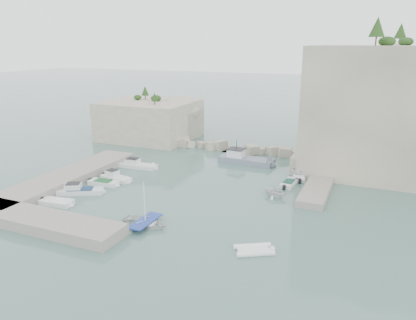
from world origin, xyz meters
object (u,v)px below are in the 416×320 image
at_px(motorboat_b, 116,180).
at_px(motorboat_c, 104,185).
at_px(inflatable_dinghy, 254,252).
at_px(tender_east_c, 298,178).
at_px(motorboat_a, 138,168).
at_px(motorboat_d, 81,193).
at_px(work_boat, 246,163).
at_px(tender_east_b, 289,185).
at_px(motorboat_e, 57,205).
at_px(rowboat, 146,226).
at_px(tender_east_a, 275,197).
at_px(tender_east_d, 306,178).

height_order(motorboat_b, motorboat_c, motorboat_b).
xyz_separation_m(inflatable_dinghy, tender_east_c, (-0.37, 21.30, 0.00)).
height_order(motorboat_a, motorboat_d, same).
distance_m(inflatable_dinghy, work_boat, 26.87).
bearing_deg(tender_east_b, motorboat_e, 131.35).
height_order(rowboat, tender_east_c, rowboat).
bearing_deg(tender_east_a, tender_east_c, 2.51).
xyz_separation_m(motorboat_d, tender_east_c, (22.84, 15.90, 0.00)).
distance_m(motorboat_d, motorboat_e, 3.84).
xyz_separation_m(tender_east_b, tender_east_d, (1.39, 3.96, 0.00)).
bearing_deg(motorboat_a, motorboat_e, -96.77).
relative_size(motorboat_b, motorboat_c, 1.13).
height_order(motorboat_b, motorboat_d, same).
bearing_deg(tender_east_d, tender_east_b, 141.02).
xyz_separation_m(motorboat_b, motorboat_e, (-1.14, -9.58, 0.00)).
distance_m(motorboat_c, motorboat_e, 7.49).
distance_m(motorboat_d, work_boat, 24.54).
distance_m(motorboat_c, work_boat, 21.29).
xyz_separation_m(motorboat_a, inflatable_dinghy, (22.64, -17.08, 0.00)).
relative_size(motorboat_c, motorboat_d, 0.73).
relative_size(tender_east_a, tender_east_b, 0.73).
bearing_deg(motorboat_c, motorboat_a, 86.94).
bearing_deg(motorboat_e, rowboat, -9.68).
relative_size(motorboat_a, tender_east_a, 2.13).
bearing_deg(work_boat, tender_east_a, -55.25).
bearing_deg(motorboat_d, tender_east_d, 7.89).
height_order(motorboat_b, inflatable_dinghy, motorboat_b).
xyz_separation_m(motorboat_e, rowboat, (11.97, -0.76, 0.00)).
distance_m(motorboat_a, tender_east_c, 22.67).
bearing_deg(motorboat_d, inflatable_dinghy, -40.20).
bearing_deg(tender_east_a, motorboat_c, 113.76).
xyz_separation_m(rowboat, tender_east_a, (9.74, 12.76, 0.00)).
height_order(motorboat_b, tender_east_a, tender_east_a).
xyz_separation_m(motorboat_b, tender_east_b, (21.27, 6.88, 0.00)).
xyz_separation_m(motorboat_b, motorboat_d, (-1.03, -5.74, 0.00)).
bearing_deg(tender_east_b, tender_east_d, -14.29).
bearing_deg(tender_east_d, motorboat_b, 95.94).
height_order(tender_east_b, tender_east_c, same).
xyz_separation_m(motorboat_a, motorboat_c, (0.07, -8.07, 0.00)).
bearing_deg(motorboat_e, motorboat_a, 81.47).
xyz_separation_m(tender_east_a, tender_east_b, (0.70, 4.47, 0.00)).
bearing_deg(tender_east_b, motorboat_c, 117.63).
height_order(motorboat_d, inflatable_dinghy, motorboat_d).
relative_size(motorboat_b, tender_east_c, 1.12).
distance_m(motorboat_a, work_boat, 16.02).
relative_size(motorboat_e, tender_east_c, 0.95).
bearing_deg(rowboat, motorboat_e, 87.97).
bearing_deg(motorboat_e, motorboat_c, 78.26).
height_order(rowboat, tender_east_d, tender_east_d).
xyz_separation_m(motorboat_d, tender_east_a, (21.61, 8.15, 0.00)).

